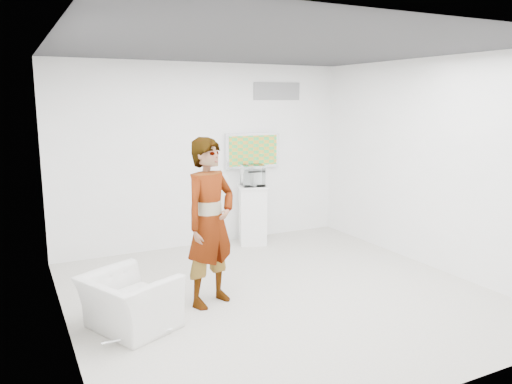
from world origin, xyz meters
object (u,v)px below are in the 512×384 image
Objects in this scene: tv at (252,150)px; pedestal at (253,215)px; floor_uplight at (251,232)px; armchair at (129,302)px; person at (210,222)px.

tv is 1.01× the size of pedestal.
tv is 1.42m from floor_uplight.
floor_uplight is (2.67, 2.50, -0.16)m from armchair.
person is 2.00× the size of pedestal.
armchair is 3.47m from pedestal.
tv is 0.50× the size of person.
pedestal is (2.60, 2.29, 0.20)m from armchair.
armchair is at bearing -138.68° from pedestal.
person is at bearing -126.15° from tv.
tv is at bearing 64.68° from pedestal.
pedestal reaches higher than armchair.
person is (-1.72, -2.35, -0.55)m from tv.
armchair is at bearing -136.94° from floor_uplight.
floor_uplight is at bearing -127.07° from tv.
armchair is 3.28× the size of floor_uplight.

